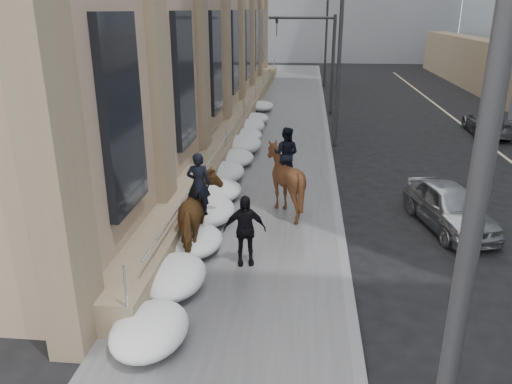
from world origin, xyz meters
TOP-DOWN VIEW (x-y plane):
  - ground at (0.00, 0.00)m, footprint 140.00×140.00m
  - sidewalk at (0.00, 10.00)m, footprint 5.00×80.00m
  - curb at (2.62, 10.00)m, footprint 0.24×80.00m
  - streetlight_near at (2.74, -6.00)m, footprint 1.71×0.24m
  - streetlight_mid at (2.74, 14.00)m, footprint 1.71×0.24m
  - streetlight_far at (2.74, 34.00)m, footprint 1.71×0.24m
  - traffic_signal at (2.07, 22.00)m, footprint 4.10×0.22m
  - snow_bank at (-1.42, 8.11)m, footprint 1.70×18.10m
  - mounted_horse_left at (-1.23, 2.18)m, footprint 1.30×2.47m
  - mounted_horse_right at (0.87, 5.10)m, footprint 2.16×2.32m
  - pedestrian at (0.04, 1.45)m, footprint 1.15×0.65m
  - car_silver at (5.91, 4.61)m, footprint 2.42×4.26m
  - car_grey at (11.05, 17.24)m, footprint 2.03×4.49m

SIDE VIEW (x-z plane):
  - ground at x=0.00m, z-range 0.00..0.00m
  - sidewalk at x=0.00m, z-range 0.00..0.12m
  - curb at x=2.62m, z-range 0.00..0.12m
  - snow_bank at x=-1.42m, z-range 0.09..0.85m
  - car_grey at x=11.05m, z-range 0.00..1.28m
  - car_silver at x=5.91m, z-range 0.00..1.37m
  - pedestrian at x=0.04m, z-range 0.12..1.97m
  - mounted_horse_left at x=-1.23m, z-range -0.15..2.52m
  - mounted_horse_right at x=0.87m, z-range -0.08..2.66m
  - traffic_signal at x=2.07m, z-range 1.00..7.00m
  - streetlight_near at x=2.74m, z-range 0.58..8.58m
  - streetlight_mid at x=2.74m, z-range 0.58..8.58m
  - streetlight_far at x=2.74m, z-range 0.58..8.58m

